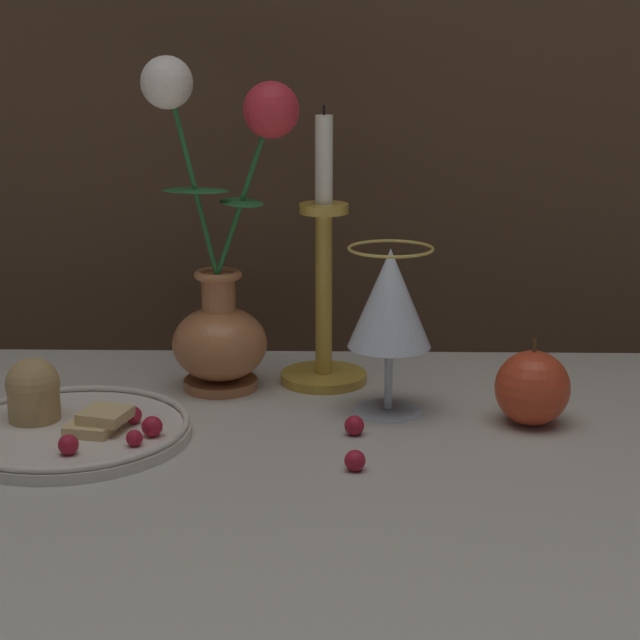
# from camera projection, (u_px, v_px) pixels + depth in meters

# --- Properties ---
(ground_plane) EXTENTS (2.40, 2.40, 0.00)m
(ground_plane) POSITION_uv_depth(u_px,v_px,m) (286.00, 434.00, 1.00)
(ground_plane) COLOR #B7B2A3
(ground_plane) RESTS_ON ground
(vase) EXTENTS (0.16, 0.10, 0.34)m
(vase) POSITION_uv_depth(u_px,v_px,m) (221.00, 280.00, 1.10)
(vase) COLOR #B77042
(vase) RESTS_ON ground_plane
(plate_with_pastries) EXTENTS (0.22, 0.22, 0.07)m
(plate_with_pastries) POSITION_uv_depth(u_px,v_px,m) (65.00, 422.00, 0.99)
(plate_with_pastries) COLOR silver
(plate_with_pastries) RESTS_ON ground_plane
(wine_glass) EXTENTS (0.08, 0.08, 0.17)m
(wine_glass) POSITION_uv_depth(u_px,v_px,m) (390.00, 304.00, 1.03)
(wine_glass) COLOR silver
(wine_glass) RESTS_ON ground_plane
(candlestick) EXTENTS (0.09, 0.09, 0.29)m
(candlestick) POSITION_uv_depth(u_px,v_px,m) (324.00, 300.00, 1.13)
(candlestick) COLOR gold
(candlestick) RESTS_ON ground_plane
(apple_beside_vase) EXTENTS (0.07, 0.07, 0.08)m
(apple_beside_vase) POSITION_uv_depth(u_px,v_px,m) (532.00, 388.00, 1.02)
(apple_beside_vase) COLOR #D14223
(apple_beside_vase) RESTS_ON ground_plane
(berry_near_plate) EXTENTS (0.02, 0.02, 0.02)m
(berry_near_plate) POSITION_uv_depth(u_px,v_px,m) (355.00, 461.00, 0.92)
(berry_near_plate) COLOR #AD192D
(berry_near_plate) RESTS_ON ground_plane
(berry_front_center) EXTENTS (0.02, 0.02, 0.02)m
(berry_front_center) POSITION_uv_depth(u_px,v_px,m) (354.00, 425.00, 1.00)
(berry_front_center) COLOR #AD192D
(berry_front_center) RESTS_ON ground_plane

